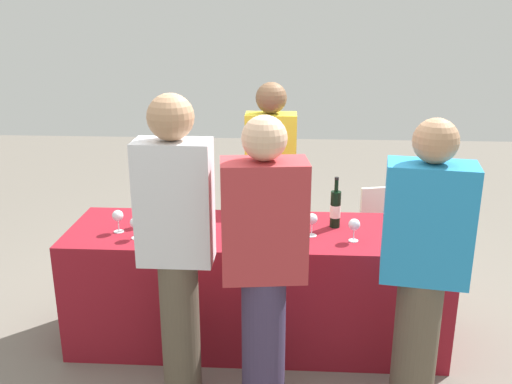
% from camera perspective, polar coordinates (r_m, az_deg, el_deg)
% --- Properties ---
extents(ground_plane, '(12.00, 12.00, 0.00)m').
position_cam_1_polar(ground_plane, '(3.91, 0.00, -14.35)').
color(ground_plane, slate).
extents(tasting_table, '(2.36, 0.71, 0.77)m').
position_cam_1_polar(tasting_table, '(3.72, 0.00, -9.34)').
color(tasting_table, maroon).
rests_on(tasting_table, ground_plane).
extents(wine_bottle_0, '(0.07, 0.07, 0.31)m').
position_cam_1_polar(wine_bottle_0, '(3.70, -10.04, -1.43)').
color(wine_bottle_0, black).
rests_on(wine_bottle_0, tasting_table).
extents(wine_bottle_1, '(0.07, 0.07, 0.30)m').
position_cam_1_polar(wine_bottle_1, '(3.75, -8.45, -1.12)').
color(wine_bottle_1, black).
rests_on(wine_bottle_1, tasting_table).
extents(wine_bottle_2, '(0.08, 0.08, 0.30)m').
position_cam_1_polar(wine_bottle_2, '(3.59, 0.95, -1.76)').
color(wine_bottle_2, black).
rests_on(wine_bottle_2, tasting_table).
extents(wine_bottle_3, '(0.07, 0.07, 0.33)m').
position_cam_1_polar(wine_bottle_3, '(3.60, 7.98, -1.67)').
color(wine_bottle_3, black).
rests_on(wine_bottle_3, tasting_table).
extents(wine_glass_0, '(0.07, 0.07, 0.14)m').
position_cam_1_polar(wine_glass_0, '(3.60, -13.71, -2.40)').
color(wine_glass_0, silver).
rests_on(wine_glass_0, tasting_table).
extents(wine_glass_1, '(0.07, 0.07, 0.14)m').
position_cam_1_polar(wine_glass_1, '(3.48, -12.00, -3.12)').
color(wine_glass_1, silver).
rests_on(wine_glass_1, tasting_table).
extents(wine_glass_2, '(0.07, 0.07, 0.15)m').
position_cam_1_polar(wine_glass_2, '(3.45, -5.08, -2.75)').
color(wine_glass_2, silver).
rests_on(wine_glass_2, tasting_table).
extents(wine_glass_3, '(0.07, 0.07, 0.14)m').
position_cam_1_polar(wine_glass_3, '(3.45, 5.65, -2.81)').
color(wine_glass_3, silver).
rests_on(wine_glass_3, tasting_table).
extents(wine_glass_4, '(0.07, 0.07, 0.14)m').
position_cam_1_polar(wine_glass_4, '(3.41, 9.83, -3.33)').
color(wine_glass_4, silver).
rests_on(wine_glass_4, tasting_table).
extents(server_pouring, '(0.36, 0.22, 1.61)m').
position_cam_1_polar(server_pouring, '(4.09, 1.47, 0.84)').
color(server_pouring, black).
rests_on(server_pouring, ground_plane).
extents(guest_0, '(0.38, 0.23, 1.72)m').
position_cam_1_polar(guest_0, '(2.95, -7.98, -5.16)').
color(guest_0, brown).
rests_on(guest_0, ground_plane).
extents(guest_1, '(0.44, 0.28, 1.63)m').
position_cam_1_polar(guest_1, '(2.87, 0.79, -7.19)').
color(guest_1, '#3F3351').
rests_on(guest_1, ground_plane).
extents(guest_2, '(0.45, 0.30, 1.61)m').
position_cam_1_polar(guest_2, '(2.98, 16.44, -7.14)').
color(guest_2, brown).
rests_on(guest_2, ground_plane).
extents(menu_board, '(0.44, 0.14, 0.80)m').
position_cam_1_polar(menu_board, '(4.54, 12.91, -4.33)').
color(menu_board, white).
rests_on(menu_board, ground_plane).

